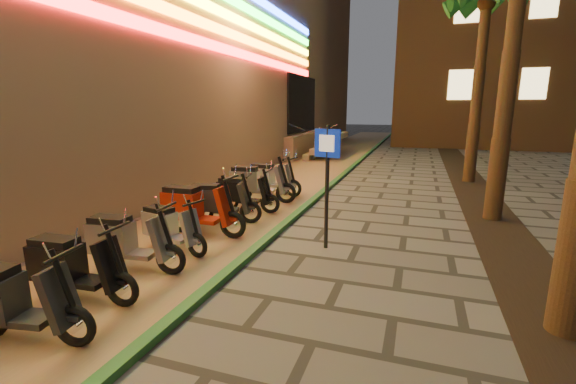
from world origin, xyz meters
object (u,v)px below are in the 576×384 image
(scooter_11, at_px, (255,182))
(scooter_12, at_px, (269,178))
(scooter_6, at_px, (125,241))
(scooter_8, at_px, (194,208))
(scooter_9, at_px, (216,201))
(scooter_10, at_px, (241,193))
(scooter_4, at_px, (10,300))
(scooter_5, at_px, (72,266))
(pedestrian_sign, at_px, (327,170))
(scooter_7, at_px, (169,227))

(scooter_11, bearing_deg, scooter_12, 78.67)
(scooter_6, height_order, scooter_11, scooter_11)
(scooter_8, height_order, scooter_9, scooter_8)
(scooter_6, xyz_separation_m, scooter_9, (0.06, 2.85, 0.00))
(scooter_9, bearing_deg, scooter_10, 69.52)
(scooter_4, height_order, scooter_5, scooter_4)
(pedestrian_sign, height_order, scooter_7, pedestrian_sign)
(scooter_5, xyz_separation_m, scooter_12, (0.11, 7.05, 0.03))
(scooter_5, bearing_deg, scooter_6, 86.93)
(scooter_6, distance_m, scooter_9, 2.85)
(scooter_9, distance_m, scooter_10, 1.06)
(scooter_9, bearing_deg, scooter_4, -103.15)
(scooter_8, xyz_separation_m, scooter_11, (0.06, 3.01, 0.00))
(scooter_7, bearing_deg, scooter_4, -76.29)
(scooter_7, xyz_separation_m, scooter_10, (0.08, 2.92, 0.04))
(scooter_11, relative_size, scooter_12, 1.09)
(scooter_4, xyz_separation_m, scooter_9, (-0.10, 4.85, 0.01))
(scooter_8, bearing_deg, pedestrian_sign, 1.36)
(scooter_10, xyz_separation_m, scooter_12, (-0.05, 2.11, 0.03))
(scooter_6, xyz_separation_m, scooter_7, (0.10, 0.99, -0.05))
(scooter_10, bearing_deg, scooter_9, -101.75)
(scooter_10, bearing_deg, scooter_7, -97.11)
(pedestrian_sign, relative_size, scooter_11, 1.24)
(pedestrian_sign, distance_m, scooter_11, 4.09)
(scooter_9, xyz_separation_m, scooter_10, (0.11, 1.05, -0.01))
(scooter_5, xyz_separation_m, scooter_10, (0.16, 4.94, -0.00))
(scooter_6, height_order, scooter_9, scooter_9)
(scooter_4, distance_m, scooter_9, 4.86)
(scooter_8, distance_m, scooter_12, 4.06)
(scooter_8, distance_m, scooter_11, 3.01)
(pedestrian_sign, height_order, scooter_5, pedestrian_sign)
(scooter_4, height_order, scooter_12, scooter_12)
(scooter_6, bearing_deg, scooter_7, 77.95)
(scooter_4, relative_size, scooter_5, 1.00)
(pedestrian_sign, height_order, scooter_11, pedestrian_sign)
(pedestrian_sign, height_order, scooter_10, pedestrian_sign)
(scooter_8, xyz_separation_m, scooter_9, (0.02, 0.89, -0.06))
(scooter_6, bearing_deg, scooter_4, -91.45)
(scooter_9, bearing_deg, pedestrian_sign, -30.54)
(scooter_4, distance_m, scooter_5, 0.98)
(scooter_6, xyz_separation_m, scooter_11, (0.10, 4.97, 0.06))
(scooter_5, distance_m, scooter_12, 7.05)
(scooter_10, bearing_deg, scooter_11, 88.54)
(scooter_7, bearing_deg, scooter_6, -83.38)
(scooter_12, bearing_deg, scooter_10, -81.02)
(scooter_7, relative_size, scooter_8, 0.80)
(pedestrian_sign, distance_m, scooter_7, 3.10)
(scooter_10, bearing_deg, scooter_4, -95.74)
(scooter_7, relative_size, scooter_9, 0.90)
(pedestrian_sign, relative_size, scooter_4, 1.41)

